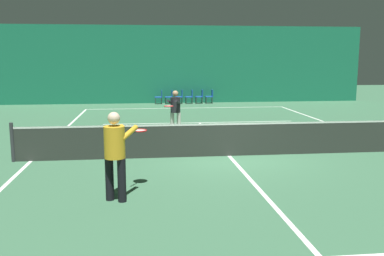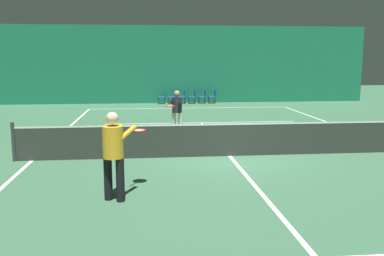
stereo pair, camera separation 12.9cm
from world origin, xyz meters
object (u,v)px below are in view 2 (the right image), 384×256
object	(u,v)px
courtside_chair_0	(163,96)
player_near	(114,149)
tennis_net	(230,139)
courtside_chair_4	(203,96)
courtside_chair_5	(213,95)
player_far	(177,109)
courtside_chair_2	(183,96)
courtside_chair_1	(173,96)
courtside_chair_3	(193,96)

from	to	relation	value
courtside_chair_0	player_near	bearing A→B (deg)	-5.15
tennis_net	courtside_chair_4	world-z (taller)	tennis_net
courtside_chair_4	courtside_chair_5	world-z (taller)	same
player_far	player_near	bearing A→B (deg)	5.32
player_near	courtside_chair_4	bearing A→B (deg)	14.60
player_far	courtside_chair_5	distance (m)	10.78
courtside_chair_2	player_near	bearing A→B (deg)	-9.10
courtside_chair_2	courtside_chair_5	world-z (taller)	same
player_far	courtside_chair_1	xyz separation A→B (m)	(0.49, 10.35, -0.44)
player_far	courtside_chair_3	size ratio (longest dim) A/B	1.89
courtside_chair_3	courtside_chair_4	xyz separation A→B (m)	(0.62, 0.00, 0.00)
tennis_net	courtside_chair_0	distance (m)	14.30
courtside_chair_3	player_near	bearing A→B (deg)	-11.04
courtside_chair_0	courtside_chair_1	size ratio (longest dim) A/B	1.00
courtside_chair_1	courtside_chair_4	bearing A→B (deg)	90.00
courtside_chair_0	tennis_net	bearing A→B (deg)	5.53
courtside_chair_1	courtside_chair_4	world-z (taller)	same
courtside_chair_0	courtside_chair_4	size ratio (longest dim) A/B	1.00
courtside_chair_1	courtside_chair_5	distance (m)	2.49
player_near	courtside_chair_5	distance (m)	18.39
courtside_chair_0	courtside_chair_2	world-z (taller)	same
player_far	courtside_chair_1	size ratio (longest dim) A/B	1.89
tennis_net	player_near	size ratio (longest dim) A/B	6.80
courtside_chair_3	courtside_chair_5	bearing A→B (deg)	90.00
player_far	courtside_chair_4	bearing A→B (deg)	-174.34
tennis_net	courtside_chair_5	size ratio (longest dim) A/B	14.29
player_near	courtside_chair_0	size ratio (longest dim) A/B	2.10
courtside_chair_1	courtside_chair_4	xyz separation A→B (m)	(1.87, 0.00, 0.00)
tennis_net	player_far	size ratio (longest dim) A/B	7.54
courtside_chair_1	courtside_chair_3	world-z (taller)	same
player_near	courtside_chair_5	bearing A→B (deg)	12.71
player_far	courtside_chair_2	distance (m)	10.42
tennis_net	player_far	xyz separation A→B (m)	(-1.24, 3.89, 0.42)
player_near	courtside_chair_0	distance (m)	17.85
courtside_chair_3	courtside_chair_0	bearing A→B (deg)	-90.00
courtside_chair_5	courtside_chair_0	bearing A→B (deg)	-90.00
courtside_chair_0	courtside_chair_4	xyz separation A→B (m)	(2.49, 0.00, 0.00)
courtside_chair_2	courtside_chair_1	bearing A→B (deg)	-90.00
courtside_chair_1	courtside_chair_2	size ratio (longest dim) A/B	1.00
player_near	courtside_chair_1	size ratio (longest dim) A/B	2.10
player_near	courtside_chair_2	size ratio (longest dim) A/B	2.10
courtside_chair_0	courtside_chair_2	xyz separation A→B (m)	(1.24, 0.00, 0.00)
tennis_net	courtside_chair_4	size ratio (longest dim) A/B	14.29
courtside_chair_0	courtside_chair_1	distance (m)	0.62
courtside_chair_2	courtside_chair_4	xyz separation A→B (m)	(1.24, 0.00, 0.00)
courtside_chair_2	courtside_chair_3	size ratio (longest dim) A/B	1.00
player_near	courtside_chair_4	distance (m)	18.24
tennis_net	player_near	bearing A→B (deg)	-130.13
courtside_chair_4	courtside_chair_0	bearing A→B (deg)	-90.00
tennis_net	courtside_chair_0	size ratio (longest dim) A/B	14.29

